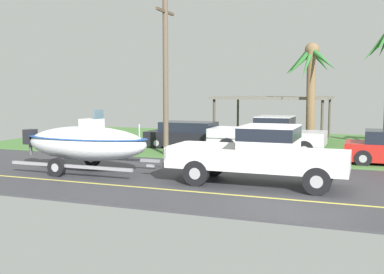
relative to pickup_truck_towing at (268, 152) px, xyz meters
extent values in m
cube|color=#38383D|center=(0.98, 0.10, -1.07)|extent=(36.00, 8.00, 0.06)
cube|color=#477538|center=(0.98, 11.10, -1.04)|extent=(36.00, 14.00, 0.11)
cube|color=#DBCC4C|center=(0.98, -1.70, -1.04)|extent=(34.20, 0.12, 0.01)
cube|color=silver|center=(-0.35, 0.00, -0.41)|extent=(5.55, 1.92, 0.22)
cube|color=silver|center=(1.65, 0.00, -0.11)|extent=(1.55, 1.92, 0.38)
cube|color=silver|center=(0.04, 0.00, 0.27)|extent=(1.67, 1.92, 1.14)
cube|color=black|center=(0.04, 0.00, 0.61)|extent=(1.69, 1.94, 0.38)
cube|color=#9D9D9D|center=(-1.96, 0.00, -0.28)|extent=(2.33, 1.92, 0.04)
cube|color=silver|center=(-1.96, 0.92, -0.07)|extent=(2.33, 0.08, 0.45)
cube|color=silver|center=(-1.96, -0.92, -0.07)|extent=(2.33, 0.08, 0.45)
cube|color=silver|center=(-3.09, 0.00, -0.07)|extent=(0.08, 1.92, 0.45)
cube|color=#333338|center=(-3.19, 0.00, -0.47)|extent=(0.12, 1.72, 0.16)
sphere|color=#B2B2B7|center=(-3.31, 0.00, -0.42)|extent=(0.10, 0.10, 0.10)
cylinder|color=black|center=(1.57, 0.85, -0.64)|extent=(0.80, 0.28, 0.80)
cylinder|color=#9E9EA3|center=(1.57, 0.85, -0.64)|extent=(0.36, 0.29, 0.36)
cylinder|color=black|center=(1.57, -0.85, -0.64)|extent=(0.80, 0.28, 0.80)
cylinder|color=#9E9EA3|center=(1.57, -0.85, -0.64)|extent=(0.36, 0.29, 0.36)
cylinder|color=black|center=(-2.08, 0.85, -0.64)|extent=(0.80, 0.28, 0.80)
cylinder|color=#9E9EA3|center=(-2.08, 0.85, -0.64)|extent=(0.36, 0.29, 0.36)
cylinder|color=black|center=(-2.08, -0.85, -0.64)|extent=(0.80, 0.28, 0.80)
cylinder|color=#9E9EA3|center=(-2.08, -0.85, -0.64)|extent=(0.36, 0.29, 0.36)
cube|color=gray|center=(-3.76, 0.00, -0.66)|extent=(0.90, 0.10, 0.08)
cube|color=gray|center=(-6.63, 1.04, -0.66)|extent=(4.85, 0.12, 0.10)
cube|color=gray|center=(-6.63, -1.04, -0.66)|extent=(4.85, 0.12, 0.10)
cylinder|color=black|center=(-7.12, 1.10, -0.72)|extent=(0.64, 0.22, 0.64)
cylinder|color=#9E9EA3|center=(-7.12, 1.10, -0.72)|extent=(0.29, 0.23, 0.29)
cylinder|color=black|center=(-7.12, -1.10, -0.72)|extent=(0.64, 0.22, 0.64)
cylinder|color=#9E9EA3|center=(-7.12, -1.10, -0.72)|extent=(0.29, 0.23, 0.29)
ellipsoid|color=silver|center=(-6.63, 0.00, 0.01)|extent=(4.78, 1.91, 1.24)
ellipsoid|color=#1E4CA5|center=(-6.63, 0.00, 0.23)|extent=(4.87, 1.95, 0.12)
cube|color=silver|center=(-6.39, 0.00, 0.58)|extent=(0.70, 0.60, 0.65)
cube|color=slate|center=(-6.09, 0.00, 1.06)|extent=(0.06, 0.56, 0.36)
cube|color=black|center=(-9.14, 0.00, 0.17)|extent=(0.36, 0.44, 0.56)
cylinder|color=#4C4C51|center=(-9.14, 0.00, -0.18)|extent=(0.12, 0.12, 0.68)
cylinder|color=silver|center=(-4.48, 0.00, 0.51)|extent=(0.04, 0.04, 0.50)
cube|color=silver|center=(-1.47, 6.99, -0.41)|extent=(5.29, 1.96, 0.22)
cube|color=silver|center=(0.44, 6.99, -0.11)|extent=(1.48, 1.96, 0.38)
cube|color=silver|center=(-1.10, 6.99, 0.23)|extent=(1.59, 1.96, 1.05)
cube|color=black|center=(-1.10, 6.99, 0.52)|extent=(1.61, 1.98, 0.38)
cube|color=gray|center=(-3.01, 6.99, -0.28)|extent=(2.22, 1.96, 0.04)
cube|color=silver|center=(-3.01, 7.94, -0.07)|extent=(2.22, 0.08, 0.45)
cube|color=silver|center=(-3.01, 6.05, -0.07)|extent=(2.22, 0.08, 0.45)
cube|color=silver|center=(-4.08, 6.99, -0.07)|extent=(0.08, 1.96, 0.45)
cube|color=#333338|center=(-4.18, 6.99, -0.47)|extent=(0.12, 1.77, 0.16)
sphere|color=#B2B2B7|center=(-4.30, 6.99, -0.42)|extent=(0.10, 0.10, 0.10)
cylinder|color=black|center=(0.36, 7.87, -0.64)|extent=(0.80, 0.28, 0.80)
cylinder|color=#9E9EA3|center=(0.36, 7.87, -0.64)|extent=(0.36, 0.29, 0.36)
cylinder|color=black|center=(0.36, 6.12, -0.64)|extent=(0.80, 0.28, 0.80)
cylinder|color=#9E9EA3|center=(0.36, 6.12, -0.64)|extent=(0.36, 0.29, 0.36)
cylinder|color=black|center=(-3.12, 7.87, -0.64)|extent=(0.80, 0.28, 0.80)
cylinder|color=#9E9EA3|center=(-3.12, 7.87, -0.64)|extent=(0.36, 0.29, 0.36)
cylinder|color=black|center=(-3.12, 6.12, -0.64)|extent=(0.80, 0.28, 0.80)
cylinder|color=#9E9EA3|center=(-3.12, 6.12, -0.64)|extent=(0.36, 0.29, 0.36)
cylinder|color=black|center=(2.76, 6.49, -0.71)|extent=(0.66, 0.22, 0.66)
cylinder|color=#9E9EA3|center=(2.76, 6.49, -0.71)|extent=(0.30, 0.23, 0.30)
cylinder|color=black|center=(2.76, 4.78, -0.71)|extent=(0.66, 0.22, 0.66)
cylinder|color=#9E9EA3|center=(2.76, 4.78, -0.71)|extent=(0.30, 0.23, 0.30)
cube|color=black|center=(-5.38, 7.62, -0.51)|extent=(4.77, 1.86, 0.70)
cube|color=black|center=(-5.61, 7.62, 0.09)|extent=(2.67, 1.71, 0.50)
cylinder|color=black|center=(-3.75, 8.47, -0.71)|extent=(0.66, 0.22, 0.66)
cylinder|color=#9E9EA3|center=(-3.75, 8.47, -0.71)|extent=(0.30, 0.23, 0.30)
cylinder|color=black|center=(-3.75, 6.78, -0.71)|extent=(0.66, 0.22, 0.66)
cylinder|color=#9E9EA3|center=(-3.75, 6.78, -0.71)|extent=(0.30, 0.23, 0.30)
cylinder|color=black|center=(-7.00, 8.47, -0.71)|extent=(0.66, 0.22, 0.66)
cylinder|color=#9E9EA3|center=(-7.00, 8.47, -0.71)|extent=(0.30, 0.23, 0.30)
cylinder|color=black|center=(-7.00, 6.78, -0.71)|extent=(0.66, 0.22, 0.66)
cylinder|color=#9E9EA3|center=(-7.00, 6.78, -0.71)|extent=(0.30, 0.23, 0.30)
cylinder|color=#4C4238|center=(0.73, 15.10, 0.21)|extent=(0.14, 0.14, 2.49)
cylinder|color=#4C4238|center=(0.73, 10.06, 0.21)|extent=(0.14, 0.14, 2.49)
cylinder|color=#4C4238|center=(-5.05, 15.10, 0.21)|extent=(0.14, 0.14, 2.49)
cylinder|color=#4C4238|center=(-5.05, 10.06, 0.21)|extent=(0.14, 0.14, 2.49)
cube|color=#6B665B|center=(-2.16, 12.58, 1.52)|extent=(6.28, 5.54, 0.14)
cylinder|color=brown|center=(0.21, 9.43, 1.44)|extent=(0.44, 0.75, 4.98)
cone|color=#2D6B2D|center=(0.80, 9.36, 3.43)|extent=(1.42, 0.49, 1.25)
cone|color=#2D6B2D|center=(0.57, 9.89, 3.42)|extent=(1.11, 1.30, 1.26)
cone|color=#2D6B2D|center=(0.12, 10.01, 3.43)|extent=(0.52, 1.40, 1.22)
cone|color=#2D6B2D|center=(-0.45, 9.62, 3.34)|extent=(1.71, 0.86, 1.50)
cone|color=#2D6B2D|center=(-0.31, 9.06, 3.30)|extent=(1.47, 1.20, 1.52)
cone|color=#2D6B2D|center=(0.07, 8.80, 3.22)|extent=(0.60, 1.53, 1.61)
cone|color=#2D6B2D|center=(0.70, 8.68, 3.51)|extent=(1.29, 1.76, 1.11)
sphere|color=brown|center=(0.21, 9.43, 3.93)|extent=(0.70, 0.70, 0.70)
cone|color=#2D6B2D|center=(3.37, 12.62, 4.43)|extent=(1.46, 1.00, 1.59)
cone|color=#2D6B2D|center=(3.23, 12.14, 4.27)|extent=(1.68, 0.88, 1.88)
cone|color=#2D6B2D|center=(3.53, 11.78, 4.48)|extent=(1.15, 1.56, 1.51)
cylinder|color=brown|center=(-5.67, 4.89, 2.48)|extent=(0.24, 0.24, 7.04)
cube|color=brown|center=(-5.67, 4.89, 5.40)|extent=(0.10, 1.80, 0.12)
camera|label=1|loc=(2.79, -14.04, 1.90)|focal=42.85mm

